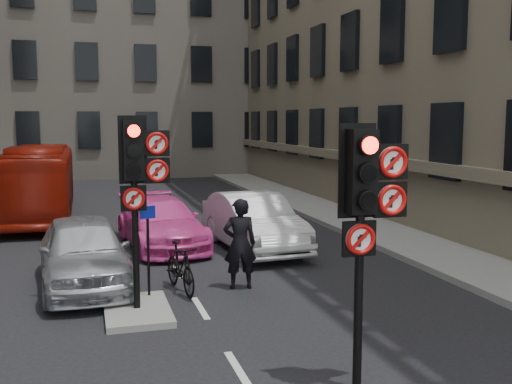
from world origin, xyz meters
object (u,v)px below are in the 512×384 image
signal_far (139,170)px  motorcyclist (240,244)px  car_pink (161,223)px  motorcycle (180,268)px  signal_near (367,199)px  car_silver (84,252)px  bus_red (39,182)px  info_sign (148,238)px  car_white (253,222)px

signal_far → motorcyclist: signal_far is taller
car_pink → motorcyclist: bearing=-82.8°
signal_far → motorcycle: bearing=53.2°
signal_far → motorcyclist: size_ratio=1.82×
signal_near → car_pink: (-1.51, 9.89, -1.89)m
car_silver → motorcycle: 2.18m
car_silver → motorcycle: size_ratio=2.62×
car_pink → bus_red: bus_red is taller
car_pink → motorcycle: (-0.17, -4.66, -0.17)m
info_sign → car_silver: bearing=114.9°
signal_near → car_pink: signal_near is taller
car_white → car_pink: bearing=151.0°
car_silver → info_sign: size_ratio=2.50×
signal_near → car_white: bearing=84.0°
car_pink → car_white: bearing=-30.3°
signal_far → bus_red: bearing=102.0°
car_pink → info_sign: (-0.87, -5.15, 0.60)m
car_pink → signal_near: bearing=-87.3°
bus_red → motorcyclist: (4.82, -11.24, -0.35)m
motorcyclist → signal_far: bearing=32.8°
car_silver → car_white: size_ratio=0.95×
car_silver → info_sign: bearing=-53.4°
motorcyclist → car_silver: bearing=-12.6°
car_silver → info_sign: info_sign is taller
signal_far → bus_red: 12.73m
car_silver → car_white: car_white is taller
car_silver → car_white: 5.24m
signal_far → info_sign: bearing=73.9°
signal_near → info_sign: size_ratio=1.97×
signal_near → bus_red: (-5.22, 16.38, -1.26)m
car_white → info_sign: info_sign is taller
signal_near → motorcycle: bearing=107.8°
signal_near → motorcycle: (-1.68, 5.23, -2.06)m
bus_red → car_silver: bearing=-81.3°
signal_far → info_sign: signal_far is taller
signal_far → motorcycle: 2.67m
signal_near → signal_far: signal_far is taller
motorcyclist → car_pink: bearing=-71.5°
car_white → bus_red: 9.78m
signal_far → motorcycle: (0.92, 1.23, -2.18)m
signal_far → car_pink: signal_far is taller
info_sign → motorcyclist: bearing=-4.6°
car_silver → motorcyclist: size_ratio=2.31×
car_white → car_pink: 2.67m
signal_far → motorcyclist: 3.01m
car_pink → motorcyclist: 4.89m
car_white → motorcyclist: motorcyclist is taller
car_pink → info_sign: size_ratio=2.64×
signal_far → car_pink: 6.32m
signal_near → info_sign: bearing=116.7°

